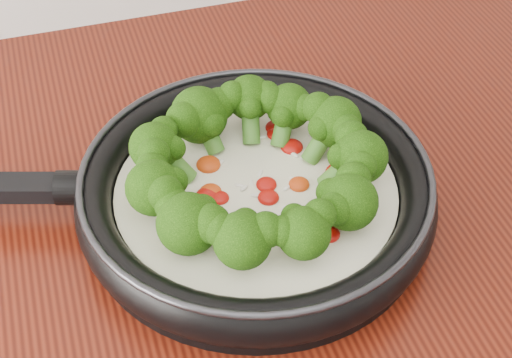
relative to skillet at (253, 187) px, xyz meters
name	(u,v)px	position (x,y,z in m)	size (l,w,h in m)	color
skillet	(253,187)	(0.00, 0.00, 0.00)	(0.59, 0.45, 0.10)	black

